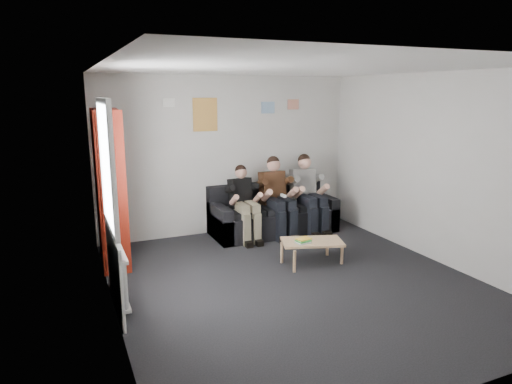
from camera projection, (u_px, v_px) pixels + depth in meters
room_shell at (298, 180)px, 5.64m from camera, size 5.00×5.00×5.00m
sofa at (272, 215)px, 8.00m from camera, size 2.17×0.89×0.84m
bookshelf at (111, 188)px, 6.39m from camera, size 0.33×0.99×2.20m
coffee_table at (312, 243)px, 6.52m from camera, size 0.86×0.47×0.34m
game_cases at (303, 241)px, 6.43m from camera, size 0.24×0.21×0.05m
person_left at (245, 203)px, 7.52m from camera, size 0.36×0.78×1.24m
person_middle at (278, 197)px, 7.74m from camera, size 0.42×0.90×1.35m
person_right at (309, 194)px, 7.97m from camera, size 0.42×0.90×1.35m
radiator at (122, 278)px, 5.20m from camera, size 0.10×0.64×0.60m
window at (111, 221)px, 5.02m from camera, size 0.05×1.30×2.36m
poster_large at (205, 115)px, 7.56m from camera, size 0.42×0.01×0.55m
poster_blue at (268, 108)px, 7.99m from camera, size 0.25×0.01×0.20m
poster_pink at (293, 104)px, 8.17m from camera, size 0.22×0.01×0.18m
poster_sign at (169, 103)px, 7.28m from camera, size 0.20×0.01×0.14m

